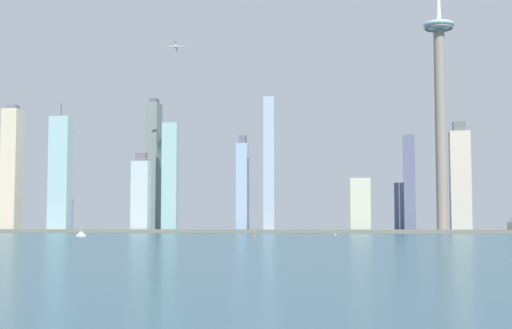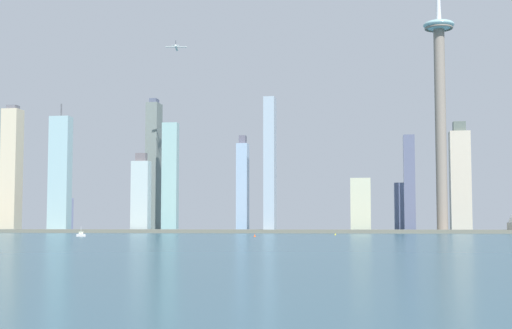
% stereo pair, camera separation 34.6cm
% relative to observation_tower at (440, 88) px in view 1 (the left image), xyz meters
% --- Properties ---
extents(waterfront_pier, '(978.08, 40.28, 3.93)m').
position_rel_observation_tower_xyz_m(waterfront_pier, '(-251.38, -21.69, -158.67)').
color(waterfront_pier, '#68685B').
rests_on(waterfront_pier, ground).
extents(observation_tower, '(34.28, 34.28, 342.86)m').
position_rel_observation_tower_xyz_m(observation_tower, '(0.00, 0.00, 0.00)').
color(observation_tower, gray).
rests_on(observation_tower, ground).
extents(skyscraper_0, '(18.65, 12.10, 132.77)m').
position_rel_observation_tower_xyz_m(skyscraper_0, '(-317.73, 38.23, -94.25)').
color(skyscraper_0, '#8BB4B2').
rests_on(skyscraper_0, ground).
extents(skyscraper_3, '(24.10, 21.57, 133.14)m').
position_rel_observation_tower_xyz_m(skyscraper_3, '(28.87, 85.49, -97.71)').
color(skyscraper_3, beige).
rests_on(skyscraper_3, ground).
extents(skyscraper_4, '(12.02, 21.56, 151.01)m').
position_rel_observation_tower_xyz_m(skyscraper_4, '(-187.54, -19.11, -85.13)').
color(skyscraper_4, '#9BACBC').
rests_on(skyscraper_4, ground).
extents(skyscraper_5, '(24.09, 16.33, 154.37)m').
position_rel_observation_tower_xyz_m(skyscraper_5, '(-444.46, 5.17, -91.24)').
color(skyscraper_5, '#92B7BD').
rests_on(skyscraper_5, ground).
extents(skyscraper_6, '(14.98, 26.14, 170.27)m').
position_rel_observation_tower_xyz_m(skyscraper_6, '(-351.65, 81.41, -77.36)').
color(skyscraper_6, slate).
rests_on(skyscraper_6, ground).
extents(skyscraper_7, '(22.78, 17.82, 62.09)m').
position_rel_observation_tower_xyz_m(skyscraper_7, '(-88.72, 20.87, -129.59)').
color(skyscraper_7, '#B9BD9F').
rests_on(skyscraper_7, ground).
extents(skyscraper_8, '(20.69, 14.78, 93.58)m').
position_rel_observation_tower_xyz_m(skyscraper_8, '(-345.35, 9.92, -116.81)').
color(skyscraper_8, '#ADC0C1').
rests_on(skyscraper_8, ground).
extents(skyscraper_9, '(20.41, 21.56, 157.48)m').
position_rel_observation_tower_xyz_m(skyscraper_9, '(-517.47, 26.74, -83.49)').
color(skyscraper_9, beige).
rests_on(skyscraper_9, ground).
extents(skyscraper_10, '(12.59, 18.62, 111.49)m').
position_rel_observation_tower_xyz_m(skyscraper_10, '(-33.64, 30.03, -104.89)').
color(skyscraper_10, slate).
rests_on(skyscraper_10, ground).
extents(skyscraper_11, '(13.18, 17.13, 115.12)m').
position_rel_observation_tower_xyz_m(skyscraper_11, '(-227.78, 34.31, -106.10)').
color(skyscraper_11, '#91ACC9').
rests_on(skyscraper_11, ground).
extents(skyscraper_12, '(20.24, 24.53, 59.64)m').
position_rel_observation_tower_xyz_m(skyscraper_12, '(-39.47, 86.01, -130.82)').
color(skyscraper_12, slate).
rests_on(skyscraper_12, ground).
extents(skyscraper_13, '(22.33, 23.57, 51.44)m').
position_rel_observation_tower_xyz_m(skyscraper_13, '(-458.96, 44.52, -137.60)').
color(skyscraper_13, '#9294C1').
rests_on(skyscraper_13, ground).
extents(boat_3, '(7.90, 4.83, 8.08)m').
position_rel_observation_tower_xyz_m(boat_3, '(-301.18, -283.12, -159.18)').
color(boat_3, white).
rests_on(boat_3, ground).
extents(channel_buoy_1, '(1.82, 1.82, 2.07)m').
position_rel_observation_tower_xyz_m(channel_buoy_1, '(-164.16, -273.53, -159.60)').
color(channel_buoy_1, '#E54C19').
rests_on(channel_buoy_1, ground).
extents(channel_buoy_2, '(1.52, 1.52, 1.66)m').
position_rel_observation_tower_xyz_m(channel_buoy_2, '(-107.86, -166.92, -159.81)').
color(channel_buoy_2, yellow).
rests_on(channel_buoy_2, ground).
extents(airplane, '(25.04, 24.78, 7.37)m').
position_rel_observation_tower_xyz_m(airplane, '(-298.95, -8.14, 54.05)').
color(airplane, silver).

